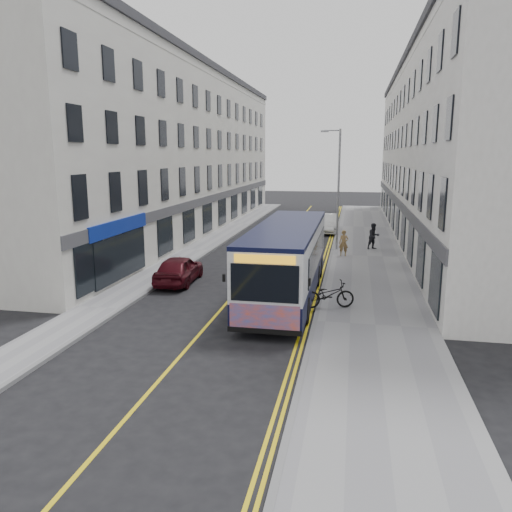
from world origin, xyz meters
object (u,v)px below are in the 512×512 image
at_px(streetlamp, 337,185).
at_px(city_bus, 287,258).
at_px(car_white, 328,223).
at_px(pedestrian_far, 374,236).
at_px(bicycle, 328,295).
at_px(pedestrian_near, 344,243).
at_px(car_maroon, 179,269).

distance_m(streetlamp, city_bus, 12.25).
bearing_deg(car_white, pedestrian_far, -65.08).
relative_size(city_bus, bicycle, 5.31).
relative_size(bicycle, pedestrian_near, 1.33).
height_order(bicycle, pedestrian_far, pedestrian_far).
relative_size(streetlamp, bicycle, 3.72).
height_order(pedestrian_near, car_maroon, pedestrian_near).
distance_m(streetlamp, pedestrian_near, 4.17).
bearing_deg(pedestrian_far, car_white, 82.26).
distance_m(pedestrian_far, car_white, 8.33).
distance_m(bicycle, car_white, 21.48).
bearing_deg(car_white, city_bus, -91.93).
xyz_separation_m(pedestrian_far, car_maroon, (-9.89, -10.73, -0.29)).
xyz_separation_m(streetlamp, pedestrian_near, (0.59, -2.25, -3.45)).
relative_size(car_white, car_maroon, 1.11).
xyz_separation_m(bicycle, pedestrian_far, (2.28, 13.88, 0.31)).
bearing_deg(streetlamp, pedestrian_far, 9.66).
bearing_deg(bicycle, streetlamp, -15.70).
xyz_separation_m(city_bus, pedestrian_near, (2.31, 9.60, -0.88)).
relative_size(city_bus, pedestrian_near, 7.05).
relative_size(city_bus, car_white, 2.47).
distance_m(bicycle, car_maroon, 8.24).
bearing_deg(pedestrian_far, pedestrian_near, -158.06).
distance_m(city_bus, car_maroon, 5.98).
distance_m(streetlamp, car_white, 8.83).
distance_m(bicycle, pedestrian_far, 14.07).
distance_m(streetlamp, car_maroon, 13.20).
height_order(city_bus, pedestrian_far, city_bus).
xyz_separation_m(streetlamp, car_white, (-0.97, 7.99, -3.62)).
bearing_deg(streetlamp, car_maroon, -125.62).
height_order(streetlamp, pedestrian_far, streetlamp).
distance_m(streetlamp, bicycle, 13.96).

